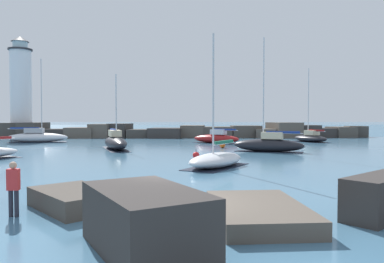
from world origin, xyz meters
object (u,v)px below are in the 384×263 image
(sailboat_moored_5, at_px, (269,144))
(sailboat_moored_7, at_px, (37,137))
(sailboat_moored_0, at_px, (216,138))
(mooring_buoy_far_side, at_px, (222,145))
(sailboat_moored_3, at_px, (115,142))
(sailboat_moored_4, at_px, (216,159))
(lighthouse, at_px, (21,93))
(mooring_buoy_orange_near, at_px, (196,155))
(person_on_rocks, at_px, (13,186))
(sailboat_moored_6, at_px, (310,138))

(sailboat_moored_5, distance_m, sailboat_moored_7, 30.82)
(sailboat_moored_0, bearing_deg, sailboat_moored_7, 174.10)
(sailboat_moored_0, xyz_separation_m, mooring_buoy_far_side, (-0.10, -7.77, -0.38))
(sailboat_moored_3, height_order, sailboat_moored_4, sailboat_moored_4)
(lighthouse, distance_m, mooring_buoy_orange_near, 42.91)
(lighthouse, bearing_deg, sailboat_moored_7, -59.69)
(sailboat_moored_4, relative_size, mooring_buoy_far_side, 10.80)
(sailboat_moored_3, bearing_deg, sailboat_moored_7, 137.00)
(sailboat_moored_3, relative_size, person_on_rocks, 4.71)
(lighthouse, xyz_separation_m, mooring_buoy_orange_near, (27.12, -32.50, -7.00))
(sailboat_moored_0, xyz_separation_m, sailboat_moored_5, (3.76, -12.30, 0.05))
(mooring_buoy_far_side, bearing_deg, sailboat_moored_0, 89.26)
(sailboat_moored_3, bearing_deg, sailboat_moored_6, 24.70)
(sailboat_moored_0, bearing_deg, sailboat_moored_4, -95.51)
(sailboat_moored_6, distance_m, sailboat_moored_7, 36.06)
(mooring_buoy_far_side, relative_size, person_on_rocks, 0.44)
(sailboat_moored_6, bearing_deg, sailboat_moored_3, -155.30)
(sailboat_moored_3, xyz_separation_m, mooring_buoy_orange_near, (7.83, -8.97, -0.47))
(sailboat_moored_4, distance_m, mooring_buoy_orange_near, 5.24)
(sailboat_moored_0, relative_size, person_on_rocks, 6.05)
(lighthouse, height_order, mooring_buoy_orange_near, lighthouse)
(sailboat_moored_3, xyz_separation_m, sailboat_moored_7, (-12.18, 11.36, -0.01))
(sailboat_moored_3, bearing_deg, mooring_buoy_orange_near, -48.89)
(mooring_buoy_far_side, distance_m, person_on_rocks, 28.96)
(sailboat_moored_3, relative_size, sailboat_moored_7, 0.76)
(sailboat_moored_3, relative_size, sailboat_moored_5, 0.78)
(lighthouse, height_order, sailboat_moored_5, lighthouse)
(sailboat_moored_7, bearing_deg, lighthouse, 120.31)
(lighthouse, xyz_separation_m, sailboat_moored_5, (34.20, -26.89, -6.54))
(sailboat_moored_4, xyz_separation_m, mooring_buoy_far_side, (2.12, 15.27, -0.20))
(person_on_rocks, bearing_deg, sailboat_moored_3, 92.78)
(sailboat_moored_0, height_order, sailboat_moored_6, sailboat_moored_0)
(sailboat_moored_3, xyz_separation_m, sailboat_moored_4, (8.92, -14.09, -0.24))
(sailboat_moored_6, height_order, sailboat_moored_7, sailboat_moored_7)
(sailboat_moored_3, bearing_deg, sailboat_moored_5, -12.68)
(sailboat_moored_6, bearing_deg, person_on_rocks, -121.40)
(sailboat_moored_4, bearing_deg, sailboat_moored_5, 60.86)
(sailboat_moored_4, height_order, sailboat_moored_6, sailboat_moored_6)
(sailboat_moored_5, height_order, sailboat_moored_7, sailboat_moored_7)
(sailboat_moored_3, distance_m, mooring_buoy_far_side, 11.12)
(mooring_buoy_orange_near, bearing_deg, sailboat_moored_7, 134.54)
(sailboat_moored_0, xyz_separation_m, sailboat_moored_4, (-2.22, -23.03, -0.18))
(lighthouse, relative_size, sailboat_moored_3, 1.97)
(sailboat_moored_4, bearing_deg, mooring_buoy_far_side, 82.09)
(sailboat_moored_5, relative_size, sailboat_moored_7, 0.98)
(lighthouse, height_order, sailboat_moored_3, lighthouse)
(sailboat_moored_0, height_order, sailboat_moored_7, sailboat_moored_7)
(sailboat_moored_6, bearing_deg, lighthouse, 163.80)
(sailboat_moored_3, height_order, sailboat_moored_7, sailboat_moored_7)
(sailboat_moored_0, height_order, person_on_rocks, sailboat_moored_0)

